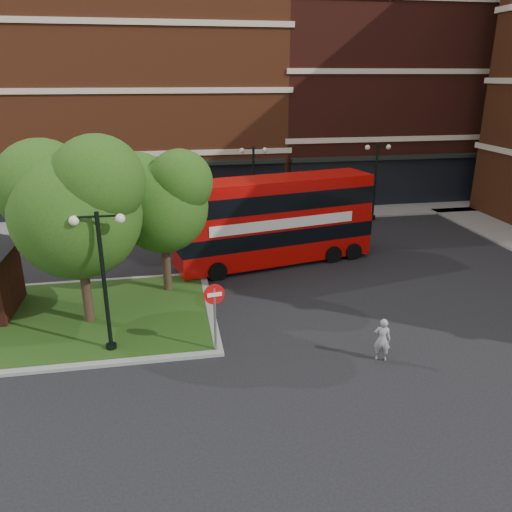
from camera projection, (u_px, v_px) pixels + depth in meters
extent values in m
plane|color=black|center=(268.00, 340.00, 18.01)|extent=(120.00, 120.00, 0.00)
cube|color=slate|center=(219.00, 218.00, 33.25)|extent=(44.00, 3.00, 0.12)
cube|color=brown|center=(96.00, 105.00, 36.48)|extent=(26.00, 12.00, 14.00)
cube|color=#471911|center=(380.00, 89.00, 39.82)|extent=(18.00, 12.00, 16.00)
cube|color=gray|center=(52.00, 319.00, 19.42)|extent=(12.60, 7.60, 0.12)
cube|color=#19380F|center=(52.00, 319.00, 19.42)|extent=(12.00, 7.00, 0.15)
cylinder|color=#2D2116|center=(85.00, 277.00, 18.56)|extent=(0.36, 0.36, 3.92)
sphere|color=#224F13|center=(77.00, 215.00, 17.75)|extent=(4.60, 4.60, 4.60)
sphere|color=#224F13|center=(43.00, 187.00, 17.89)|extent=(3.45, 3.45, 3.45)
sphere|color=#224F13|center=(98.00, 181.00, 17.05)|extent=(3.22, 3.22, 3.22)
cylinder|color=#2D2116|center=(166.00, 255.00, 21.46)|extent=(0.36, 0.36, 3.47)
sphere|color=#224F13|center=(163.00, 207.00, 20.74)|extent=(3.80, 3.80, 3.80)
sphere|color=#224F13|center=(138.00, 186.00, 20.83)|extent=(2.85, 2.85, 2.85)
sphere|color=#224F13|center=(180.00, 182.00, 20.13)|extent=(2.66, 2.66, 2.66)
cylinder|color=black|center=(105.00, 285.00, 16.42)|extent=(0.14, 0.14, 5.00)
cylinder|color=black|center=(112.00, 348.00, 17.22)|extent=(0.36, 0.36, 0.30)
cube|color=black|center=(97.00, 217.00, 15.62)|extent=(1.40, 0.06, 0.06)
sphere|color=#F2EACC|center=(74.00, 221.00, 15.54)|extent=(0.32, 0.32, 0.32)
sphere|color=#F2EACC|center=(120.00, 219.00, 15.77)|extent=(0.32, 0.32, 0.32)
cylinder|color=black|center=(253.00, 187.00, 30.90)|extent=(0.14, 0.14, 5.00)
cylinder|color=black|center=(253.00, 223.00, 31.70)|extent=(0.36, 0.36, 0.30)
cube|color=black|center=(253.00, 149.00, 30.10)|extent=(1.40, 0.06, 0.06)
sphere|color=#F2EACC|center=(242.00, 151.00, 30.02)|extent=(0.32, 0.32, 0.32)
sphere|color=#F2EACC|center=(265.00, 150.00, 30.25)|extent=(0.32, 0.32, 0.32)
cylinder|color=black|center=(375.00, 182.00, 32.24)|extent=(0.14, 0.14, 5.00)
cylinder|color=black|center=(372.00, 217.00, 33.04)|extent=(0.36, 0.36, 0.30)
cube|color=black|center=(378.00, 146.00, 31.44)|extent=(1.40, 0.06, 0.06)
sphere|color=#F2EACC|center=(367.00, 147.00, 31.36)|extent=(0.32, 0.32, 0.32)
sphere|color=#F2EACC|center=(388.00, 147.00, 31.59)|extent=(0.32, 0.32, 0.32)
cube|color=#AF0907|center=(274.00, 237.00, 25.09)|extent=(10.25, 4.31, 1.91)
cube|color=#AF0907|center=(275.00, 200.00, 24.44)|extent=(10.15, 4.27, 1.91)
cube|color=black|center=(275.00, 198.00, 24.40)|extent=(10.25, 4.31, 0.86)
cube|color=silver|center=(284.00, 224.00, 23.74)|extent=(7.34, 1.61, 0.50)
imported|color=gray|center=(382.00, 339.00, 16.55)|extent=(0.66, 0.56, 1.52)
imported|color=silver|center=(235.00, 215.00, 31.30)|extent=(4.64, 2.36, 1.52)
imported|color=silver|center=(281.00, 209.00, 33.29)|extent=(3.81, 1.61, 1.22)
cylinder|color=slate|center=(215.00, 321.00, 16.80)|extent=(0.09, 0.09, 2.43)
cylinder|color=red|center=(214.00, 294.00, 16.47)|extent=(0.71, 0.17, 0.71)
cube|color=white|center=(214.00, 294.00, 16.47)|extent=(0.50, 0.12, 0.13)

